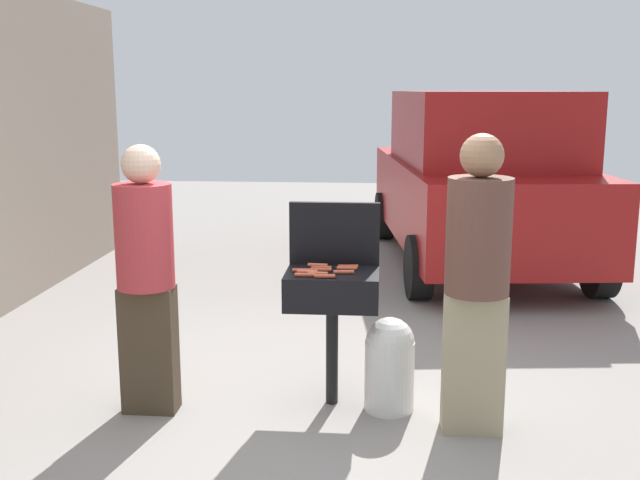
# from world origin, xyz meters

# --- Properties ---
(ground_plane) EXTENTS (24.00, 24.00, 0.00)m
(ground_plane) POSITION_xyz_m (0.00, 0.00, 0.00)
(ground_plane) COLOR gray
(bbq_grill) EXTENTS (0.60, 0.44, 0.89)m
(bbq_grill) POSITION_xyz_m (0.24, 0.04, 0.75)
(bbq_grill) COLOR black
(bbq_grill) RESTS_ON ground
(grill_lid_open) EXTENTS (0.60, 0.05, 0.42)m
(grill_lid_open) POSITION_xyz_m (0.24, 0.26, 1.10)
(grill_lid_open) COLOR black
(grill_lid_open) RESTS_ON bbq_grill
(hot_dog_0) EXTENTS (0.13, 0.04, 0.03)m
(hot_dog_0) POSITION_xyz_m (0.17, 0.04, 0.90)
(hot_dog_0) COLOR #AD4228
(hot_dog_0) RESTS_ON bbq_grill
(hot_dog_1) EXTENTS (0.13, 0.04, 0.03)m
(hot_dog_1) POSITION_xyz_m (0.20, -0.12, 0.90)
(hot_dog_1) COLOR #B74C33
(hot_dog_1) RESTS_ON bbq_grill
(hot_dog_2) EXTENTS (0.13, 0.03, 0.03)m
(hot_dog_2) POSITION_xyz_m (0.05, 0.02, 0.90)
(hot_dog_2) COLOR #AD4228
(hot_dog_2) RESTS_ON bbq_grill
(hot_dog_3) EXTENTS (0.13, 0.04, 0.03)m
(hot_dog_3) POSITION_xyz_m (0.13, 0.17, 0.90)
(hot_dog_3) COLOR #C6593D
(hot_dog_3) RESTS_ON bbq_grill
(hot_dog_4) EXTENTS (0.13, 0.04, 0.03)m
(hot_dog_4) POSITION_xyz_m (0.34, 0.15, 0.90)
(hot_dog_4) COLOR #AD4228
(hot_dog_4) RESTS_ON bbq_grill
(hot_dog_5) EXTENTS (0.13, 0.03, 0.03)m
(hot_dog_5) POSITION_xyz_m (0.33, 0.10, 0.90)
(hot_dog_5) COLOR #B74C33
(hot_dog_5) RESTS_ON bbq_grill
(hot_dog_6) EXTENTS (0.13, 0.04, 0.03)m
(hot_dog_6) POSITION_xyz_m (0.31, 0.00, 0.90)
(hot_dog_6) COLOR #B74C33
(hot_dog_6) RESTS_ON bbq_grill
(hot_dog_7) EXTENTS (0.13, 0.03, 0.03)m
(hot_dog_7) POSITION_xyz_m (0.16, 0.10, 0.90)
(hot_dog_7) COLOR #AD4228
(hot_dog_7) RESTS_ON bbq_grill
(hot_dog_8) EXTENTS (0.13, 0.04, 0.03)m
(hot_dog_8) POSITION_xyz_m (0.15, -0.05, 0.90)
(hot_dog_8) COLOR #C6593D
(hot_dog_8) RESTS_ON bbq_grill
(hot_dog_9) EXTENTS (0.13, 0.03, 0.03)m
(hot_dog_9) POSITION_xyz_m (0.08, -0.09, 0.90)
(hot_dog_9) COLOR #B74C33
(hot_dog_9) RESTS_ON bbq_grill
(hot_dog_10) EXTENTS (0.13, 0.03, 0.03)m
(hot_dog_10) POSITION_xyz_m (0.08, -0.01, 0.90)
(hot_dog_10) COLOR #C6593D
(hot_dog_10) RESTS_ON bbq_grill
(propane_tank) EXTENTS (0.32, 0.32, 0.62)m
(propane_tank) POSITION_xyz_m (0.61, -0.03, 0.32)
(propane_tank) COLOR silver
(propane_tank) RESTS_ON ground
(person_left) EXTENTS (0.36, 0.36, 1.72)m
(person_left) POSITION_xyz_m (-0.92, -0.17, 0.93)
(person_left) COLOR #3F3323
(person_left) RESTS_ON ground
(person_right) EXTENTS (0.38, 0.38, 1.80)m
(person_right) POSITION_xyz_m (1.11, -0.30, 0.98)
(person_right) COLOR gray
(person_right) RESTS_ON ground
(parked_minivan) EXTENTS (2.42, 4.58, 2.02)m
(parked_minivan) POSITION_xyz_m (1.66, 4.21, 1.03)
(parked_minivan) COLOR maroon
(parked_minivan) RESTS_ON ground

